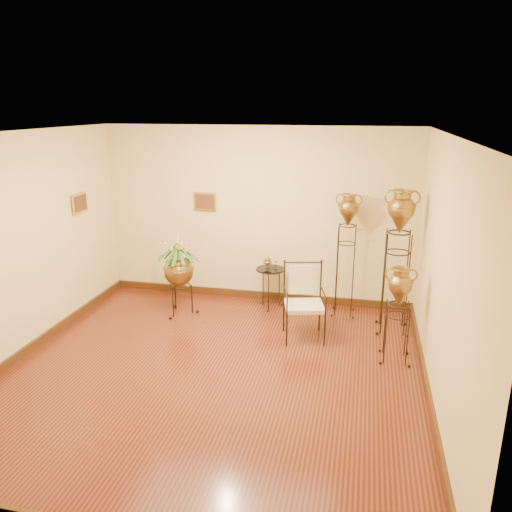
% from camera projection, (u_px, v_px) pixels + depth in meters
% --- Properties ---
extents(ground, '(5.00, 5.00, 0.00)m').
position_uv_depth(ground, '(213.00, 372.00, 6.01)').
color(ground, maroon).
rests_on(ground, ground).
extents(room_shell, '(5.02, 5.02, 2.81)m').
position_uv_depth(room_shell, '(208.00, 233.00, 5.52)').
color(room_shell, beige).
rests_on(room_shell, ground).
extents(amphora_tall, '(0.38, 0.38, 1.88)m').
position_uv_depth(amphora_tall, '(346.00, 254.00, 7.44)').
color(amphora_tall, black).
rests_on(amphora_tall, ground).
extents(amphora_mid, '(0.47, 0.47, 2.05)m').
position_uv_depth(amphora_mid, '(397.00, 261.00, 6.86)').
color(amphora_mid, black).
rests_on(amphora_mid, ground).
extents(amphora_short, '(0.45, 0.45, 1.24)m').
position_uv_depth(amphora_short, '(398.00, 314.00, 6.15)').
color(amphora_short, black).
rests_on(amphora_short, ground).
extents(planter_urn, '(0.85, 0.85, 1.31)m').
position_uv_depth(planter_urn, '(179.00, 268.00, 7.52)').
color(planter_urn, black).
rests_on(planter_urn, ground).
extents(armchair, '(0.70, 0.67, 1.04)m').
position_uv_depth(armchair, '(304.00, 303.00, 6.75)').
color(armchair, black).
rests_on(armchair, ground).
extents(side_table, '(0.58, 0.58, 0.82)m').
position_uv_depth(side_table, '(270.00, 287.00, 7.86)').
color(side_table, black).
rests_on(side_table, ground).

